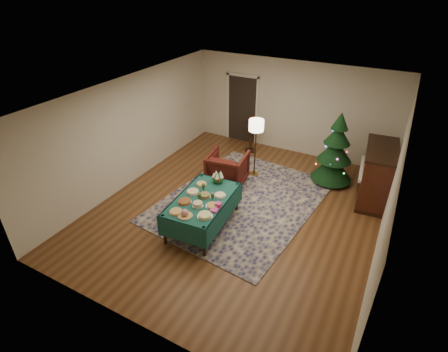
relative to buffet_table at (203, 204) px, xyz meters
The scene contains 26 objects.
room_shell 1.27m from the buffet_table, 66.72° to the left, with size 7.00×7.00×7.00m.
doorway 4.59m from the buffet_table, 105.33° to the left, with size 1.08×0.04×2.16m.
rug 1.40m from the buffet_table, 75.55° to the left, with size 3.20×4.20×0.02m, color #131244.
buffet_table is the anchor object (origin of this frame).
platter_0 0.70m from the buffet_table, 107.27° to the right, with size 0.28×0.28×0.04m.
platter_1 0.70m from the buffet_table, 88.62° to the right, with size 0.29×0.29×0.15m.
platter_2 0.64m from the buffet_table, 54.53° to the right, with size 0.30×0.30×0.06m.
platter_3 0.41m from the buffet_table, 130.92° to the right, with size 0.30×0.30×0.05m.
platter_4 0.34m from the buffet_table, 77.69° to the right, with size 0.22×0.22×0.10m.
platter_5 0.38m from the buffet_table, 23.27° to the right, with size 0.28×0.28×0.04m.
platter_6 0.35m from the buffet_table, 161.85° to the left, with size 0.29×0.29×0.05m.
platter_7 0.19m from the buffet_table, 85.58° to the left, with size 0.25×0.25×0.07m.
platter_8 0.41m from the buffet_table, 43.68° to the left, with size 0.26×0.26×0.04m.
platter_9 0.57m from the buffet_table, 123.51° to the left, with size 0.25×0.25×0.04m.
goblet_0 0.38m from the buffet_table, 116.58° to the left, with size 0.08×0.08×0.17m.
goblet_1 0.32m from the buffet_table, 14.79° to the left, with size 0.08×0.08×0.17m.
goblet_2 0.24m from the buffet_table, 100.25° to the right, with size 0.08×0.08×0.17m.
napkin_stack 0.52m from the buffet_table, 30.80° to the right, with size 0.14×0.14×0.04m, color #DA3C94.
gift_box 0.48m from the buffet_table, 12.40° to the right, with size 0.11×0.11×0.09m, color #D03986.
centerpiece 0.76m from the buffet_table, 92.09° to the left, with size 0.26×0.26×0.29m.
armchair 1.86m from the buffet_table, 101.31° to the left, with size 0.92×0.86×0.95m, color #49150F.
floor_lamp 2.67m from the buffet_table, 88.53° to the left, with size 0.38×0.38×1.57m.
side_table 3.88m from the buffet_table, 99.26° to the left, with size 0.38×0.38×0.67m.
potted_plant 3.88m from the buffet_table, 99.26° to the left, with size 0.23×0.42×0.23m, color red.
christmas_tree 3.75m from the buffet_table, 58.15° to the left, with size 1.13×1.13×1.90m.
piano 4.15m from the buffet_table, 42.83° to the left, with size 0.87×1.62×1.35m.
Camera 1 is at (2.82, -5.98, 4.78)m, focal length 28.00 mm.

